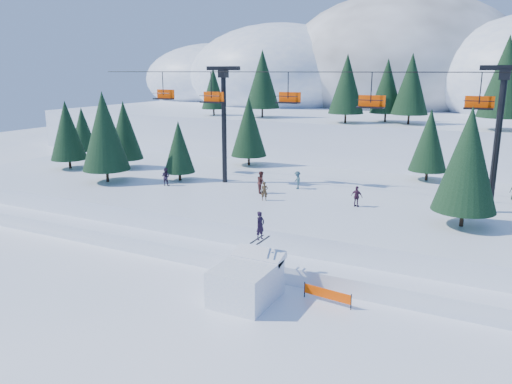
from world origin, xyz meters
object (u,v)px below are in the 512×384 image
at_px(chairlift, 341,111).
at_px(banner_near, 327,294).
at_px(jump_kicker, 247,281).
at_px(banner_far, 432,299).

height_order(chairlift, banner_near, chairlift).
distance_m(chairlift, banner_near, 17.23).
xyz_separation_m(chairlift, banner_near, (4.06, -14.25, -8.78)).
bearing_deg(jump_kicker, chairlift, 89.75).
bearing_deg(banner_far, chairlift, 126.87).
relative_size(jump_kicker, chairlift, 0.10).
height_order(jump_kicker, banner_near, jump_kicker).
height_order(banner_near, banner_far, same).
relative_size(jump_kicker, banner_near, 1.67).
xyz_separation_m(chairlift, banner_far, (9.27, -12.35, -8.78)).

